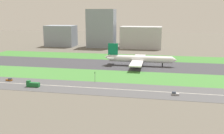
# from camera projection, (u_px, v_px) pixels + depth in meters

# --- Properties ---
(ground_plane) EXTENTS (800.00, 800.00, 0.00)m
(ground_plane) POSITION_uv_depth(u_px,v_px,m) (106.00, 64.00, 229.39)
(ground_plane) COLOR #5B564C
(runway) EXTENTS (280.00, 46.00, 0.10)m
(runway) POSITION_uv_depth(u_px,v_px,m) (106.00, 64.00, 229.38)
(runway) COLOR #38383D
(runway) RESTS_ON ground_plane
(grass_median_north) EXTENTS (280.00, 36.00, 0.10)m
(grass_median_north) POSITION_uv_depth(u_px,v_px,m) (114.00, 57.00, 268.70)
(grass_median_north) COLOR #3D7A33
(grass_median_north) RESTS_ON ground_plane
(grass_median_south) EXTENTS (280.00, 36.00, 0.10)m
(grass_median_south) POSITION_uv_depth(u_px,v_px,m) (95.00, 75.00, 190.05)
(grass_median_south) COLOR #427F38
(grass_median_south) RESTS_ON ground_plane
(highway) EXTENTS (280.00, 28.00, 0.10)m
(highway) POSITION_uv_depth(u_px,v_px,m) (82.00, 87.00, 159.36)
(highway) COLOR #4C4C4F
(highway) RESTS_ON ground_plane
(highway_centerline) EXTENTS (266.00, 0.50, 0.01)m
(highway_centerline) POSITION_uv_depth(u_px,v_px,m) (82.00, 87.00, 159.35)
(highway_centerline) COLOR silver
(highway_centerline) RESTS_ON highway
(airliner) EXTENTS (65.00, 56.00, 19.70)m
(airliner) POSITION_uv_depth(u_px,v_px,m) (138.00, 59.00, 222.57)
(airliner) COLOR white
(airliner) RESTS_ON runway
(truck_1) EXTENTS (8.40, 2.50, 4.00)m
(truck_1) POSITION_uv_depth(u_px,v_px,m) (33.00, 84.00, 160.01)
(truck_1) COLOR #19662D
(truck_1) RESTS_ON highway
(car_2) EXTENTS (4.40, 1.80, 2.00)m
(car_2) POSITION_uv_depth(u_px,v_px,m) (175.00, 94.00, 143.79)
(car_2) COLOR #99999E
(car_2) RESTS_ON highway
(car_0) EXTENTS (4.40, 1.80, 2.00)m
(car_0) POSITION_uv_depth(u_px,v_px,m) (9.00, 80.00, 174.02)
(car_0) COLOR brown
(car_0) RESTS_ON highway
(traffic_light) EXTENTS (0.36, 0.50, 7.20)m
(traffic_light) POSITION_uv_depth(u_px,v_px,m) (95.00, 76.00, 169.96)
(traffic_light) COLOR #4C4C51
(traffic_light) RESTS_ON highway
(terminal_building) EXTENTS (40.51, 27.04, 29.13)m
(terminal_building) POSITION_uv_depth(u_px,v_px,m) (61.00, 36.00, 352.11)
(terminal_building) COLOR gray
(terminal_building) RESTS_ON ground_plane
(hangar_building) EXTENTS (37.39, 24.62, 51.45)m
(hangar_building) POSITION_uv_depth(u_px,v_px,m) (101.00, 28.00, 338.87)
(hangar_building) COLOR gray
(hangar_building) RESTS_ON ground_plane
(office_tower) EXTENTS (53.74, 27.47, 28.77)m
(office_tower) POSITION_uv_depth(u_px,v_px,m) (141.00, 37.00, 331.36)
(office_tower) COLOR #B2B2B7
(office_tower) RESTS_ON ground_plane
(fuel_tank_west) EXTENTS (24.61, 24.61, 15.67)m
(fuel_tank_west) POSITION_uv_depth(u_px,v_px,m) (129.00, 39.00, 379.97)
(fuel_tank_west) COLOR silver
(fuel_tank_west) RESTS_ON ground_plane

